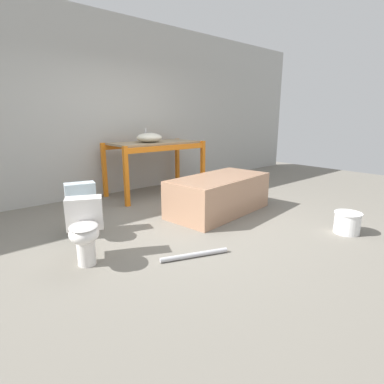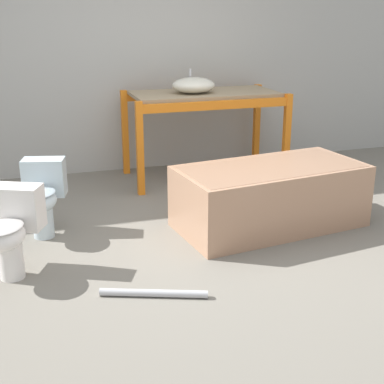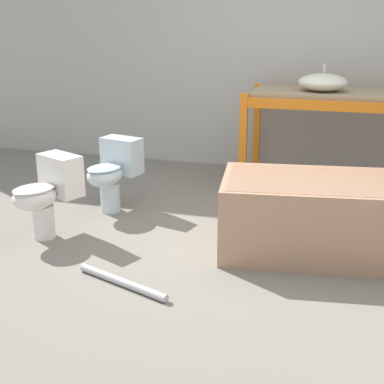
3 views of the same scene
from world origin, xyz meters
TOP-DOWN VIEW (x-y plane):
  - ground_plane at (0.00, 0.00)m, footprint 12.00×12.00m
  - warehouse_wall_rear at (0.00, 2.32)m, footprint 10.80×0.08m
  - shelving_rack at (0.60, 1.69)m, footprint 1.74×0.89m
  - sink_basin at (0.45, 1.65)m, footprint 0.47×0.42m
  - bathtub_main at (0.67, 0.09)m, footprint 1.73×1.01m
  - toilet_near at (-1.51, -0.20)m, footprint 0.51×0.61m
  - toilet_far at (-1.26, 0.50)m, footprint 0.44×0.59m
  - bucket_white at (1.29, -1.57)m, footprint 0.33×0.33m
  - loose_pipe at (-0.62, -0.84)m, footprint 0.71×0.31m

SIDE VIEW (x-z plane):
  - ground_plane at x=0.00m, z-range 0.00..0.00m
  - loose_pipe at x=-0.62m, z-range 0.00..0.05m
  - bucket_white at x=1.29m, z-range 0.01..0.28m
  - bathtub_main at x=0.67m, z-range 0.04..0.60m
  - toilet_near at x=-1.51m, z-range 0.05..0.69m
  - toilet_far at x=-1.26m, z-range 0.05..0.69m
  - shelving_rack at x=0.60m, z-range 0.34..1.33m
  - sink_basin at x=0.45m, z-range 0.94..1.19m
  - warehouse_wall_rear at x=0.00m, z-range 0.00..3.20m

